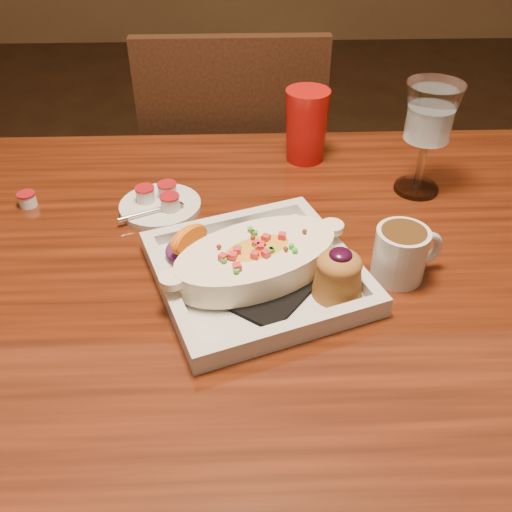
{
  "coord_description": "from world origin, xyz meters",
  "views": [
    {
      "loc": [
        0.01,
        -0.64,
        1.27
      ],
      "look_at": [
        0.03,
        0.01,
        0.77
      ],
      "focal_mm": 40.0,
      "sensor_mm": 36.0,
      "label": 1
    }
  ],
  "objects_px": {
    "chair_far": "(235,190)",
    "red_tumbler": "(306,126)",
    "coffee_mug": "(402,252)",
    "table": "(235,320)",
    "plate": "(263,265)",
    "goblet": "(430,119)",
    "saucer": "(160,203)"
  },
  "relations": [
    {
      "from": "chair_far",
      "to": "red_tumbler",
      "type": "xyz_separation_m",
      "value": [
        0.14,
        -0.29,
        0.31
      ]
    },
    {
      "from": "coffee_mug",
      "to": "red_tumbler",
      "type": "height_order",
      "value": "red_tumbler"
    },
    {
      "from": "table",
      "to": "plate",
      "type": "xyz_separation_m",
      "value": [
        0.04,
        -0.02,
        0.13
      ]
    },
    {
      "from": "goblet",
      "to": "saucer",
      "type": "bearing_deg",
      "value": -174.31
    },
    {
      "from": "saucer",
      "to": "red_tumbler",
      "type": "xyz_separation_m",
      "value": [
        0.26,
        0.17,
        0.06
      ]
    },
    {
      "from": "table",
      "to": "chair_far",
      "type": "bearing_deg",
      "value": 90.0
    },
    {
      "from": "chair_far",
      "to": "coffee_mug",
      "type": "bearing_deg",
      "value": 110.04
    },
    {
      "from": "table",
      "to": "coffee_mug",
      "type": "xyz_separation_m",
      "value": [
        0.24,
        -0.02,
        0.14
      ]
    },
    {
      "from": "coffee_mug",
      "to": "goblet",
      "type": "distance_m",
      "value": 0.26
    },
    {
      "from": "chair_far",
      "to": "red_tumbler",
      "type": "relative_size",
      "value": 6.87
    },
    {
      "from": "table",
      "to": "chair_far",
      "type": "relative_size",
      "value": 1.61
    },
    {
      "from": "plate",
      "to": "saucer",
      "type": "height_order",
      "value": "plate"
    },
    {
      "from": "goblet",
      "to": "red_tumbler",
      "type": "distance_m",
      "value": 0.23
    },
    {
      "from": "saucer",
      "to": "red_tumbler",
      "type": "bearing_deg",
      "value": 32.62
    },
    {
      "from": "coffee_mug",
      "to": "table",
      "type": "bearing_deg",
      "value": 159.7
    },
    {
      "from": "table",
      "to": "red_tumbler",
      "type": "bearing_deg",
      "value": 67.81
    },
    {
      "from": "coffee_mug",
      "to": "red_tumbler",
      "type": "bearing_deg",
      "value": 88.82
    },
    {
      "from": "chair_far",
      "to": "plate",
      "type": "distance_m",
      "value": 0.71
    },
    {
      "from": "table",
      "to": "goblet",
      "type": "height_order",
      "value": "goblet"
    },
    {
      "from": "chair_far",
      "to": "coffee_mug",
      "type": "distance_m",
      "value": 0.74
    },
    {
      "from": "saucer",
      "to": "chair_far",
      "type": "bearing_deg",
      "value": 75.11
    },
    {
      "from": "red_tumbler",
      "to": "chair_far",
      "type": "bearing_deg",
      "value": 115.3
    },
    {
      "from": "plate",
      "to": "goblet",
      "type": "xyz_separation_m",
      "value": [
        0.28,
        0.24,
        0.1
      ]
    },
    {
      "from": "chair_far",
      "to": "red_tumbler",
      "type": "height_order",
      "value": "chair_far"
    },
    {
      "from": "plate",
      "to": "coffee_mug",
      "type": "xyz_separation_m",
      "value": [
        0.19,
        0.01,
        0.01
      ]
    },
    {
      "from": "plate",
      "to": "chair_far",
      "type": "bearing_deg",
      "value": 73.62
    },
    {
      "from": "coffee_mug",
      "to": "plate",
      "type": "bearing_deg",
      "value": 165.46
    },
    {
      "from": "chair_far",
      "to": "goblet",
      "type": "xyz_separation_m",
      "value": [
        0.32,
        -0.41,
        0.38
      ]
    },
    {
      "from": "plate",
      "to": "goblet",
      "type": "relative_size",
      "value": 1.79
    },
    {
      "from": "table",
      "to": "saucer",
      "type": "distance_m",
      "value": 0.24
    },
    {
      "from": "goblet",
      "to": "red_tumbler",
      "type": "bearing_deg",
      "value": 146.39
    },
    {
      "from": "chair_far",
      "to": "table",
      "type": "bearing_deg",
      "value": 90.0
    }
  ]
}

